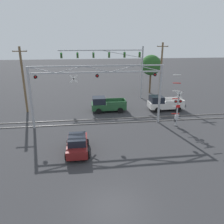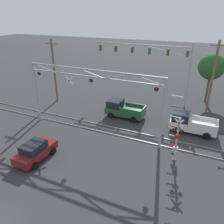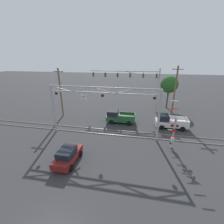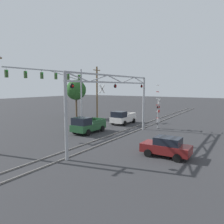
{
  "view_description": "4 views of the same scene",
  "coord_description": "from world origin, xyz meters",
  "px_view_note": "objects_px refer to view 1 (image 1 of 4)",
  "views": [
    {
      "loc": [
        -1.4,
        -10.34,
        9.52
      ],
      "look_at": [
        1.54,
        12.57,
        1.73
      ],
      "focal_mm": 35.0,
      "sensor_mm": 36.0,
      "label": 1
    },
    {
      "loc": [
        10.37,
        -4.63,
        11.7
      ],
      "look_at": [
        2.05,
        13.62,
        2.57
      ],
      "focal_mm": 35.0,
      "sensor_mm": 36.0,
      "label": 2
    },
    {
      "loc": [
        4.71,
        -4.84,
        10.32
      ],
      "look_at": [
        1.49,
        11.88,
        4.07
      ],
      "focal_mm": 24.0,
      "sensor_mm": 36.0,
      "label": 3
    },
    {
      "loc": [
        -19.18,
        1.53,
        5.67
      ],
      "look_at": [
        -1.51,
        12.64,
        3.23
      ],
      "focal_mm": 35.0,
      "sensor_mm": 36.0,
      "label": 4
    }
  ],
  "objects_px": {
    "traffic_signal_span": "(119,61)",
    "pickup_truck_following": "(164,103)",
    "sedan_waiting": "(77,144)",
    "background_tree_beyond_span": "(151,65)",
    "crossing_signal_mast": "(177,109)",
    "crossing_gantry": "(97,85)",
    "utility_pole_right": "(161,71)",
    "utility_pole_left": "(23,80)",
    "pickup_truck_lead": "(106,104)"
  },
  "relations": [
    {
      "from": "crossing_gantry",
      "to": "crossing_signal_mast",
      "type": "xyz_separation_m",
      "value": [
        8.78,
        -1.42,
        -2.61
      ]
    },
    {
      "from": "utility_pole_left",
      "to": "crossing_signal_mast",
      "type": "bearing_deg",
      "value": -22.32
    },
    {
      "from": "crossing_signal_mast",
      "to": "pickup_truck_following",
      "type": "height_order",
      "value": "crossing_signal_mast"
    },
    {
      "from": "traffic_signal_span",
      "to": "sedan_waiting",
      "type": "xyz_separation_m",
      "value": [
        -6.35,
        -17.46,
        -5.3
      ]
    },
    {
      "from": "pickup_truck_lead",
      "to": "utility_pole_right",
      "type": "bearing_deg",
      "value": 29.51
    },
    {
      "from": "pickup_truck_lead",
      "to": "utility_pole_left",
      "type": "xyz_separation_m",
      "value": [
        -10.76,
        1.08,
        3.48
      ]
    },
    {
      "from": "crossing_gantry",
      "to": "background_tree_beyond_span",
      "type": "height_order",
      "value": "background_tree_beyond_span"
    },
    {
      "from": "pickup_truck_following",
      "to": "utility_pole_right",
      "type": "relative_size",
      "value": 0.52
    },
    {
      "from": "utility_pole_left",
      "to": "crossing_gantry",
      "type": "bearing_deg",
      "value": -32.88
    },
    {
      "from": "sedan_waiting",
      "to": "utility_pole_left",
      "type": "xyz_separation_m",
      "value": [
        -7.05,
        12.22,
        3.64
      ]
    },
    {
      "from": "traffic_signal_span",
      "to": "pickup_truck_following",
      "type": "distance_m",
      "value": 10.04
    },
    {
      "from": "utility_pole_right",
      "to": "background_tree_beyond_span",
      "type": "xyz_separation_m",
      "value": [
        -0.32,
        4.37,
        0.4
      ]
    },
    {
      "from": "crossing_gantry",
      "to": "utility_pole_right",
      "type": "relative_size",
      "value": 1.63
    },
    {
      "from": "sedan_waiting",
      "to": "crossing_gantry",
      "type": "bearing_deg",
      "value": 70.42
    },
    {
      "from": "pickup_truck_following",
      "to": "sedan_waiting",
      "type": "height_order",
      "value": "pickup_truck_following"
    },
    {
      "from": "sedan_waiting",
      "to": "background_tree_beyond_span",
      "type": "distance_m",
      "value": 24.7
    },
    {
      "from": "utility_pole_right",
      "to": "sedan_waiting",
      "type": "bearing_deg",
      "value": -128.42
    },
    {
      "from": "pickup_truck_lead",
      "to": "utility_pole_left",
      "type": "distance_m",
      "value": 11.36
    },
    {
      "from": "pickup_truck_following",
      "to": "utility_pole_right",
      "type": "distance_m",
      "value": 6.95
    },
    {
      "from": "crossing_gantry",
      "to": "pickup_truck_lead",
      "type": "relative_size",
      "value": 3.14
    },
    {
      "from": "pickup_truck_following",
      "to": "sedan_waiting",
      "type": "xyz_separation_m",
      "value": [
        -11.65,
        -10.66,
        -0.16
      ]
    },
    {
      "from": "pickup_truck_following",
      "to": "crossing_signal_mast",
      "type": "bearing_deg",
      "value": -96.29
    },
    {
      "from": "traffic_signal_span",
      "to": "pickup_truck_following",
      "type": "xyz_separation_m",
      "value": [
        5.29,
        -6.8,
        -5.14
      ]
    },
    {
      "from": "sedan_waiting",
      "to": "background_tree_beyond_span",
      "type": "xyz_separation_m",
      "value": [
        12.69,
        20.77,
        4.23
      ]
    },
    {
      "from": "utility_pole_right",
      "to": "background_tree_beyond_span",
      "type": "relative_size",
      "value": 1.31
    },
    {
      "from": "sedan_waiting",
      "to": "traffic_signal_span",
      "type": "bearing_deg",
      "value": 70.01
    },
    {
      "from": "crossing_signal_mast",
      "to": "traffic_signal_span",
      "type": "relative_size",
      "value": 0.44
    },
    {
      "from": "crossing_gantry",
      "to": "utility_pole_left",
      "type": "xyz_separation_m",
      "value": [
        -9.27,
        5.99,
        -0.24
      ]
    },
    {
      "from": "crossing_signal_mast",
      "to": "background_tree_beyond_span",
      "type": "xyz_separation_m",
      "value": [
        1.69,
        15.96,
        2.95
      ]
    },
    {
      "from": "crossing_signal_mast",
      "to": "utility_pole_left",
      "type": "distance_m",
      "value": 19.66
    },
    {
      "from": "sedan_waiting",
      "to": "utility_pole_right",
      "type": "relative_size",
      "value": 0.44
    },
    {
      "from": "traffic_signal_span",
      "to": "pickup_truck_following",
      "type": "height_order",
      "value": "traffic_signal_span"
    },
    {
      "from": "crossing_gantry",
      "to": "sedan_waiting",
      "type": "xyz_separation_m",
      "value": [
        -2.21,
        -6.23,
        -3.88
      ]
    },
    {
      "from": "sedan_waiting",
      "to": "utility_pole_right",
      "type": "bearing_deg",
      "value": 51.58
    },
    {
      "from": "traffic_signal_span",
      "to": "utility_pole_left",
      "type": "xyz_separation_m",
      "value": [
        -13.4,
        -5.24,
        -1.66
      ]
    },
    {
      "from": "traffic_signal_span",
      "to": "sedan_waiting",
      "type": "distance_m",
      "value": 19.32
    },
    {
      "from": "utility_pole_right",
      "to": "pickup_truck_following",
      "type": "bearing_deg",
      "value": -103.35
    },
    {
      "from": "crossing_gantry",
      "to": "utility_pole_right",
      "type": "distance_m",
      "value": 14.83
    },
    {
      "from": "utility_pole_left",
      "to": "background_tree_beyond_span",
      "type": "xyz_separation_m",
      "value": [
        19.74,
        8.55,
        0.59
      ]
    },
    {
      "from": "crossing_signal_mast",
      "to": "utility_pole_left",
      "type": "relative_size",
      "value": 0.69
    },
    {
      "from": "crossing_signal_mast",
      "to": "traffic_signal_span",
      "type": "height_order",
      "value": "traffic_signal_span"
    },
    {
      "from": "utility_pole_left",
      "to": "utility_pole_right",
      "type": "height_order",
      "value": "utility_pole_right"
    },
    {
      "from": "utility_pole_right",
      "to": "background_tree_beyond_span",
      "type": "height_order",
      "value": "utility_pole_right"
    },
    {
      "from": "background_tree_beyond_span",
      "to": "traffic_signal_span",
      "type": "bearing_deg",
      "value": -152.46
    },
    {
      "from": "sedan_waiting",
      "to": "utility_pole_left",
      "type": "height_order",
      "value": "utility_pole_left"
    },
    {
      "from": "pickup_truck_lead",
      "to": "pickup_truck_following",
      "type": "relative_size",
      "value": 0.99
    },
    {
      "from": "crossing_gantry",
      "to": "background_tree_beyond_span",
      "type": "xyz_separation_m",
      "value": [
        10.48,
        14.54,
        0.34
      ]
    },
    {
      "from": "traffic_signal_span",
      "to": "sedan_waiting",
      "type": "bearing_deg",
      "value": -109.99
    },
    {
      "from": "traffic_signal_span",
      "to": "utility_pole_right",
      "type": "xyz_separation_m",
      "value": [
        6.66,
        -1.06,
        -1.47
      ]
    },
    {
      "from": "pickup_truck_lead",
      "to": "utility_pole_right",
      "type": "relative_size",
      "value": 0.52
    }
  ]
}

